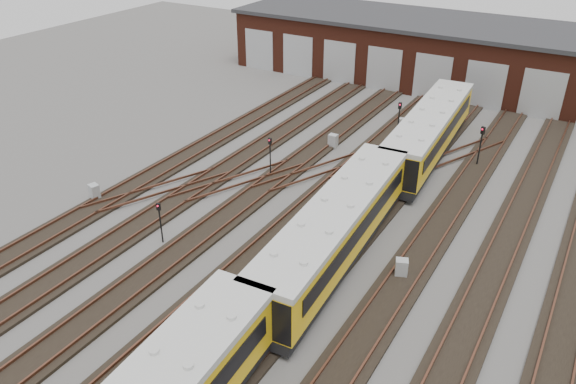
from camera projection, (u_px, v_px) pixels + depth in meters
The scene contains 13 objects.
ground at pixel (256, 298), 28.86m from camera, with size 120.00×120.00×0.00m, color #484643.
track_network at pixel (259, 289), 29.32m from camera, with size 30.40×70.00×0.33m.
maintenance_shed at pixel (471, 56), 57.38m from camera, with size 51.00×12.50×6.35m.
metro_train at pixel (336, 229), 30.79m from camera, with size 3.93×48.50×3.38m.
signal_mast_0 at pixel (160, 218), 32.53m from camera, with size 0.25×0.24×2.68m.
signal_mast_1 at pixel (270, 152), 39.84m from camera, with size 0.24×0.22×3.05m.
signal_mast_2 at pixel (399, 115), 46.18m from camera, with size 0.29×0.28×3.04m.
signal_mast_3 at pixel (481, 141), 41.31m from camera, with size 0.32×0.31×3.18m.
relay_cabinet_0 at pixel (95, 192), 37.61m from camera, with size 0.66×0.55×1.11m, color #9EA1A3.
relay_cabinet_1 at pixel (333, 141), 44.97m from camera, with size 0.68×0.57×1.13m, color #9EA1A3.
relay_cabinet_2 at pixel (380, 175), 39.99m from camera, with size 0.53×0.44×0.88m, color #9EA1A3.
relay_cabinet_3 at pixel (401, 124), 48.34m from camera, with size 0.60×0.50×1.01m, color #9EA1A3.
relay_cabinet_4 at pixel (401, 268), 30.19m from camera, with size 0.66×0.55×1.10m, color #9EA1A3.
Camera 1 is at (12.97, -18.57, 18.77)m, focal length 35.00 mm.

